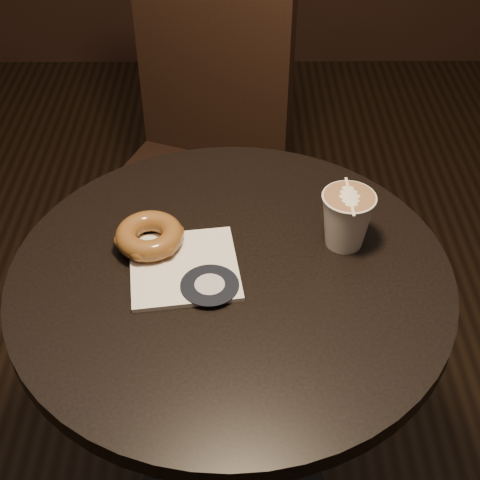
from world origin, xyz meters
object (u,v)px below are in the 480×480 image
(pastry_bag, at_px, (184,267))
(latte_cup, at_px, (346,220))
(cafe_table, at_px, (232,351))
(chair, at_px, (201,139))
(doughnut, at_px, (149,236))

(pastry_bag, bearing_deg, latte_cup, 5.58)
(cafe_table, height_order, chair, chair)
(pastry_bag, bearing_deg, chair, 82.60)
(chair, xyz_separation_m, latte_cup, (0.26, -0.61, 0.23))
(pastry_bag, distance_m, latte_cup, 0.27)
(chair, relative_size, doughnut, 9.18)
(cafe_table, distance_m, pastry_bag, 0.22)
(chair, xyz_separation_m, doughnut, (-0.05, -0.62, 0.21))
(pastry_bag, relative_size, latte_cup, 1.74)
(cafe_table, bearing_deg, doughnut, 158.19)
(chair, relative_size, pastry_bag, 6.05)
(latte_cup, bearing_deg, cafe_table, -161.24)
(cafe_table, relative_size, chair, 0.74)
(doughnut, height_order, latte_cup, latte_cup)
(cafe_table, xyz_separation_m, pastry_bag, (-0.07, 0.00, 0.20))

